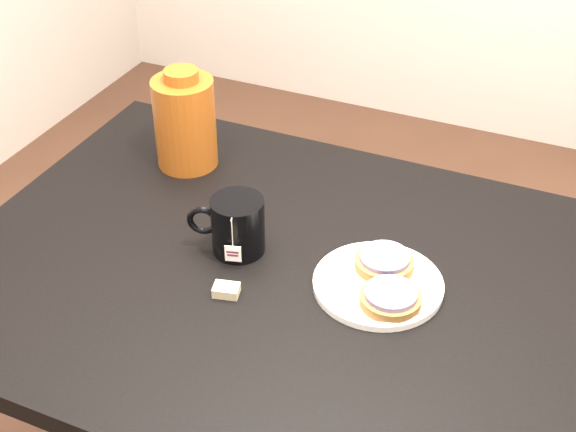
{
  "coord_description": "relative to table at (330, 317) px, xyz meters",
  "views": [
    {
      "loc": [
        0.37,
        -1.03,
        1.68
      ],
      "look_at": [
        -0.12,
        0.08,
        0.81
      ],
      "focal_mm": 50.0,
      "sensor_mm": 36.0,
      "label": 1
    }
  ],
  "objects": [
    {
      "name": "table",
      "position": [
        0.0,
        0.0,
        0.0
      ],
      "size": [
        1.4,
        0.9,
        0.75
      ],
      "color": "black",
      "rests_on": "ground_plane"
    },
    {
      "name": "plate",
      "position": [
        0.08,
        0.02,
        0.09
      ],
      "size": [
        0.23,
        0.23,
        0.02
      ],
      "color": "white",
      "rests_on": "table"
    },
    {
      "name": "bagel_back",
      "position": [
        0.08,
        0.07,
        0.11
      ],
      "size": [
        0.13,
        0.13,
        0.03
      ],
      "color": "brown",
      "rests_on": "plate"
    },
    {
      "name": "bagel_front",
      "position": [
        0.12,
        -0.02,
        0.11
      ],
      "size": [
        0.14,
        0.14,
        0.03
      ],
      "color": "brown",
      "rests_on": "plate"
    },
    {
      "name": "mug",
      "position": [
        -0.2,
        0.02,
        0.14
      ],
      "size": [
        0.16,
        0.12,
        0.11
      ],
      "rotation": [
        0.0,
        0.0,
        0.29
      ],
      "color": "black",
      "rests_on": "table"
    },
    {
      "name": "teabag_pouch",
      "position": [
        -0.16,
        -0.1,
        0.09
      ],
      "size": [
        0.05,
        0.04,
        0.02
      ],
      "primitive_type": "cube",
      "rotation": [
        0.0,
        0.0,
        0.24
      ],
      "color": "#C6B793",
      "rests_on": "table"
    },
    {
      "name": "bagel_package",
      "position": [
        -0.43,
        0.25,
        0.19
      ],
      "size": [
        0.14,
        0.14,
        0.22
      ],
      "rotation": [
        0.0,
        0.0,
        -0.07
      ],
      "color": "#672D0D",
      "rests_on": "table"
    }
  ]
}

